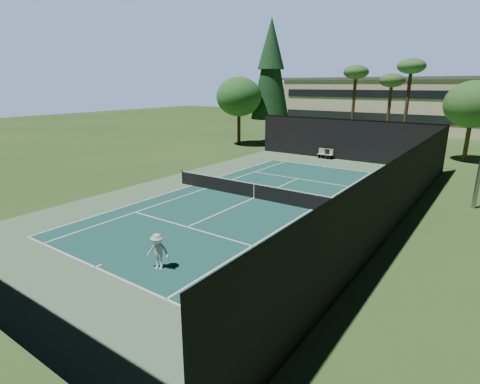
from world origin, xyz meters
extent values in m
plane|color=#2E501E|center=(0.00, 0.00, 0.00)|extent=(160.00, 160.00, 0.00)
cube|color=#587D59|center=(0.00, 0.00, 0.01)|extent=(18.00, 32.00, 0.01)
cube|color=#195149|center=(0.00, 0.00, 0.01)|extent=(10.97, 23.77, 0.01)
cube|color=white|center=(0.00, -11.88, 0.02)|extent=(10.97, 0.10, 0.01)
cube|color=white|center=(0.00, 11.88, 0.02)|extent=(10.97, 0.10, 0.01)
cube|color=white|center=(0.00, -6.40, 0.02)|extent=(8.23, 0.10, 0.01)
cube|color=white|center=(0.00, 6.40, 0.02)|extent=(8.23, 0.10, 0.01)
cube|color=white|center=(-5.49, 0.00, 0.02)|extent=(0.10, 23.77, 0.01)
cube|color=white|center=(5.49, 0.00, 0.02)|extent=(0.10, 23.77, 0.01)
cube|color=white|center=(-4.12, 0.00, 0.02)|extent=(0.10, 23.77, 0.01)
cube|color=white|center=(4.12, 0.00, 0.02)|extent=(0.10, 23.77, 0.01)
cube|color=white|center=(0.00, 0.00, 0.02)|extent=(0.10, 12.80, 0.01)
cube|color=white|center=(0.00, -11.73, 0.02)|extent=(0.10, 0.30, 0.01)
cube|color=white|center=(0.00, 11.73, 0.02)|extent=(0.10, 0.30, 0.01)
cylinder|color=black|center=(-6.40, 0.00, 0.55)|extent=(0.10, 0.10, 1.10)
cylinder|color=black|center=(6.40, 0.00, 0.55)|extent=(0.10, 0.10, 1.10)
cube|color=black|center=(0.00, 0.00, 0.50)|extent=(12.80, 0.02, 0.92)
cube|color=white|center=(0.00, 0.00, 0.98)|extent=(12.80, 0.04, 0.07)
cube|color=white|center=(0.00, 0.00, 0.50)|extent=(0.05, 0.03, 0.92)
cube|color=black|center=(0.00, 16.00, 2.00)|extent=(18.00, 0.04, 4.00)
cube|color=black|center=(9.00, 0.00, 2.00)|extent=(0.04, 32.00, 4.00)
cube|color=black|center=(-9.00, 0.00, 2.00)|extent=(0.04, 32.00, 4.00)
cube|color=black|center=(0.00, 16.00, 4.00)|extent=(18.00, 0.06, 0.06)
imported|color=silver|center=(2.20, -10.43, 0.77)|extent=(1.12, 0.84, 1.53)
sphere|color=#C7E133|center=(-3.66, -12.10, 0.03)|extent=(0.06, 0.06, 0.06)
sphere|color=#B9CD2E|center=(-3.37, 1.45, 0.04)|extent=(0.07, 0.07, 0.07)
sphere|color=#E2EF36|center=(-0.22, 2.80, 0.03)|extent=(0.07, 0.07, 0.07)
sphere|color=#C0DA31|center=(-6.76, 2.65, 0.04)|extent=(0.08, 0.08, 0.08)
cube|color=beige|center=(-1.59, 15.48, 0.45)|extent=(1.50, 0.45, 0.05)
cube|color=#BCB29C|center=(-1.59, 15.68, 0.75)|extent=(1.50, 0.06, 0.55)
cube|color=black|center=(-2.19, 15.48, 0.21)|extent=(0.06, 0.40, 0.42)
cube|color=black|center=(-0.99, 15.48, 0.21)|extent=(0.06, 0.40, 0.42)
cylinder|color=black|center=(-1.46, 15.74, 0.45)|extent=(0.52, 0.52, 0.90)
cylinder|color=black|center=(-1.46, 15.74, 0.92)|extent=(0.56, 0.56, 0.05)
cylinder|color=#462E1E|center=(-12.00, 22.00, 1.80)|extent=(0.50, 0.50, 3.60)
cone|color=#123317|center=(-12.00, 22.00, 9.00)|extent=(4.80, 4.80, 12.00)
cone|color=#163D1E|center=(-12.00, 22.00, 12.00)|extent=(3.30, 3.30, 6.00)
cylinder|color=#402D1B|center=(-2.00, 24.00, 4.28)|extent=(0.36, 0.36, 8.55)
ellipsoid|color=#325F2A|center=(-2.00, 24.00, 8.55)|extent=(2.80, 2.80, 1.54)
cylinder|color=#4A2F20|center=(1.50, 26.00, 3.83)|extent=(0.36, 0.36, 7.65)
ellipsoid|color=#325C29|center=(1.50, 26.00, 7.65)|extent=(2.80, 2.80, 1.54)
cylinder|color=#3F2C1B|center=(4.00, 23.00, 4.50)|extent=(0.36, 0.36, 9.00)
ellipsoid|color=#33672E|center=(4.00, 23.00, 9.00)|extent=(2.80, 2.80, 1.54)
cylinder|color=#4D3921|center=(10.00, 22.00, 1.76)|extent=(0.40, 0.40, 3.52)
ellipsoid|color=#2D5D24|center=(10.00, 22.00, 5.44)|extent=(5.12, 5.12, 4.35)
cylinder|color=#40281B|center=(-14.00, 18.00, 1.87)|extent=(0.40, 0.40, 3.74)
ellipsoid|color=#266427|center=(-14.00, 18.00, 5.78)|extent=(5.44, 5.44, 4.62)
cube|color=beige|center=(0.00, 46.00, 4.00)|extent=(40.00, 12.00, 8.00)
cube|color=#59595B|center=(0.00, 46.00, 8.10)|extent=(40.50, 12.50, 0.40)
cube|color=black|center=(0.00, 39.95, 2.40)|extent=(38.00, 0.15, 1.20)
cube|color=black|center=(0.00, 39.95, 5.80)|extent=(38.00, 0.15, 1.20)
camera|label=1|loc=(12.85, -19.77, 7.23)|focal=28.00mm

